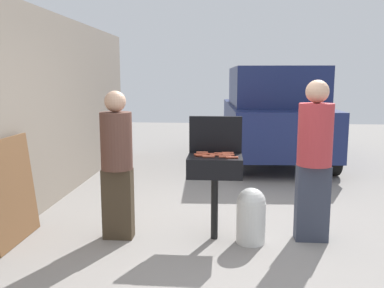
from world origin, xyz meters
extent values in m
plane|color=gray|center=(0.00, 0.00, 0.00)|extent=(24.00, 24.00, 0.00)
cube|color=gray|center=(-2.64, 1.00, 1.36)|extent=(0.24, 8.00, 2.72)
cylinder|color=black|center=(-0.19, -0.10, 0.36)|extent=(0.08, 0.08, 0.73)
cube|color=black|center=(-0.19, -0.10, 0.84)|extent=(0.60, 0.44, 0.22)
cube|color=black|center=(-0.19, 0.12, 1.16)|extent=(0.60, 0.05, 0.42)
cylinder|color=#AD4228|center=(-0.25, -0.05, 0.96)|extent=(0.13, 0.03, 0.03)
cylinder|color=#B74C33|center=(-0.13, 0.00, 0.96)|extent=(0.13, 0.03, 0.03)
cylinder|color=#B74C33|center=(-0.18, -0.10, 0.96)|extent=(0.13, 0.04, 0.03)
cylinder|color=#C6593D|center=(-0.25, -0.19, 0.96)|extent=(0.13, 0.04, 0.03)
cylinder|color=#B74C33|center=(-0.08, -0.05, 0.96)|extent=(0.13, 0.04, 0.03)
cylinder|color=#AD4228|center=(-0.33, -0.14, 0.96)|extent=(0.13, 0.04, 0.03)
cylinder|color=#C6593D|center=(-0.33, 0.04, 0.96)|extent=(0.13, 0.03, 0.03)
cylinder|color=#B74C33|center=(0.00, -0.23, 0.96)|extent=(0.13, 0.04, 0.03)
cylinder|color=#C6593D|center=(-0.04, -0.09, 0.96)|extent=(0.13, 0.04, 0.03)
cylinder|color=#C6593D|center=(-0.08, -0.19, 0.96)|extent=(0.13, 0.03, 0.03)
cylinder|color=#C6593D|center=(-0.04, 0.04, 0.96)|extent=(0.13, 0.03, 0.03)
cylinder|color=#AD4228|center=(-0.35, -0.09, 0.96)|extent=(0.13, 0.04, 0.03)
cylinder|color=silver|center=(0.22, -0.18, 0.23)|extent=(0.32, 0.32, 0.46)
sphere|color=silver|center=(0.22, -0.18, 0.46)|extent=(0.31, 0.31, 0.31)
cube|color=#3F3323|center=(-1.27, -0.16, 0.40)|extent=(0.33, 0.18, 0.80)
cylinder|color=brown|center=(-1.27, -0.16, 1.11)|extent=(0.35, 0.35, 0.63)
sphere|color=tan|center=(-1.27, -0.16, 1.55)|extent=(0.23, 0.23, 0.23)
cube|color=#333847|center=(0.90, -0.05, 0.43)|extent=(0.36, 0.20, 0.85)
cylinder|color=#B23338|center=(0.90, -0.05, 1.19)|extent=(0.37, 0.37, 0.68)
sphere|color=tan|center=(0.90, -0.05, 1.65)|extent=(0.25, 0.25, 0.25)
cube|color=navy|center=(0.95, 4.67, 0.77)|extent=(2.10, 4.48, 0.90)
cube|color=navy|center=(0.96, 4.47, 1.62)|extent=(1.88, 2.68, 0.80)
cylinder|color=black|center=(1.92, 3.17, 0.32)|extent=(0.25, 0.65, 0.64)
cylinder|color=black|center=(0.12, 3.09, 0.32)|extent=(0.25, 0.65, 0.64)
cylinder|color=black|center=(1.78, 6.25, 0.32)|extent=(0.25, 0.65, 0.64)
cylinder|color=black|center=(-0.02, 6.16, 0.32)|extent=(0.25, 0.65, 0.64)
cube|color=brown|center=(-2.39, -0.35, 0.58)|extent=(0.14, 0.90, 1.16)
camera|label=1|loc=(-0.09, -4.57, 1.80)|focal=38.70mm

